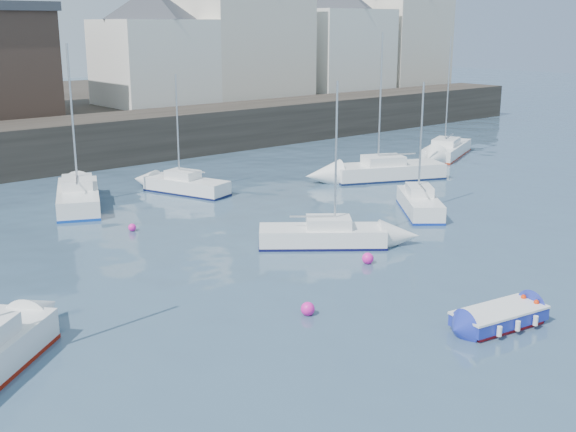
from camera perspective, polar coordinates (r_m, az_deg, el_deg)
water at (r=22.25m, az=20.58°, el=-9.90°), size 220.00×220.00×0.00m
quay_wall at (r=48.58m, az=-17.78°, el=5.38°), size 90.00×5.00×3.00m
bldg_east_a at (r=64.00m, az=-3.64°, el=14.77°), size 13.36×13.36×11.80m
bldg_east_b at (r=70.73m, az=4.03°, el=14.02°), size 11.88×11.88×9.95m
bldg_east_c at (r=77.23m, az=9.01°, el=14.33°), size 11.14×11.14×10.95m
bldg_east_d at (r=58.68m, az=-10.60°, el=13.13°), size 11.14×11.14×8.95m
blue_dinghy at (r=23.18m, az=16.35°, el=-7.65°), size 3.21×1.86×0.58m
sailboat_b at (r=30.15m, az=2.78°, el=-1.53°), size 5.18×4.63×6.80m
sailboat_c at (r=35.93m, az=10.37°, el=1.01°), size 4.21×4.68×6.31m
sailboat_d at (r=43.45m, az=7.87°, el=3.57°), size 6.97×4.65×8.51m
sailboat_f at (r=39.86m, az=-8.04°, el=2.44°), size 3.11×5.17×6.41m
sailboat_g at (r=51.90m, az=12.42°, el=5.16°), size 6.73×4.55×8.17m
sailboat_h at (r=38.05m, az=-16.25°, el=1.50°), size 4.39×6.54×8.07m
buoy_near at (r=23.24m, az=1.57°, el=-7.81°), size 0.45×0.45×0.45m
buoy_mid at (r=28.18m, az=6.31°, el=-3.74°), size 0.45×0.45×0.45m
buoy_far at (r=33.08m, az=-12.20°, el=-1.16°), size 0.35×0.35×0.35m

